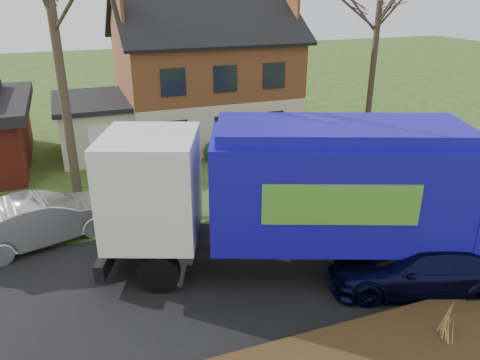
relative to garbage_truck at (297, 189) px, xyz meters
name	(u,v)px	position (x,y,z in m)	size (l,w,h in m)	color
ground	(272,263)	(-0.54, 0.47, -2.68)	(120.00, 120.00, 0.00)	#294517
road	(272,263)	(-0.54, 0.47, -2.67)	(80.00, 7.00, 0.02)	black
main_house	(195,68)	(0.95, 14.38, 1.34)	(12.95, 8.95, 9.26)	beige
garbage_truck	(297,189)	(0.00, 0.00, 0.00)	(11.18, 6.64, 4.66)	black
silver_sedan	(42,219)	(-7.29, 4.54, -1.85)	(1.76, 5.03, 1.66)	#A4A6AB
navy_wagon	(419,266)	(2.86, -2.19, -1.93)	(2.10, 5.17, 1.50)	black
grass_clump_mid	(448,320)	(1.85, -4.41, -1.88)	(0.36, 0.30, 1.01)	tan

